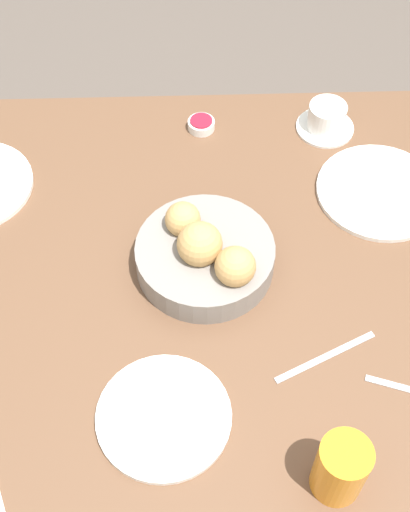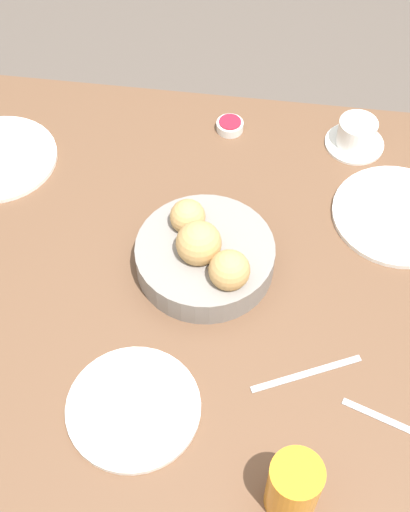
% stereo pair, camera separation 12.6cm
% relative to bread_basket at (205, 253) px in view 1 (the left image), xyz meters
% --- Properties ---
extents(ground_plane, '(10.00, 10.00, 0.00)m').
position_rel_bread_basket_xyz_m(ground_plane, '(0.04, 0.05, -0.75)').
color(ground_plane, '#564C44').
extents(dining_table, '(1.55, 1.02, 0.71)m').
position_rel_bread_basket_xyz_m(dining_table, '(0.04, 0.05, -0.12)').
color(dining_table, brown).
rests_on(dining_table, ground_plane).
extents(bread_basket, '(0.25, 0.25, 0.12)m').
position_rel_bread_basket_xyz_m(bread_basket, '(0.00, 0.00, 0.00)').
color(bread_basket, gray).
rests_on(bread_basket, dining_table).
extents(plate_near_left, '(0.25, 0.25, 0.01)m').
position_rel_bread_basket_xyz_m(plate_near_left, '(-0.35, -0.17, -0.04)').
color(plate_near_left, white).
rests_on(plate_near_left, dining_table).
extents(plate_far_center, '(0.21, 0.21, 0.01)m').
position_rel_bread_basket_xyz_m(plate_far_center, '(0.07, 0.29, -0.04)').
color(plate_far_center, white).
rests_on(plate_far_center, dining_table).
extents(juice_glass, '(0.08, 0.08, 0.12)m').
position_rel_bread_basket_xyz_m(juice_glass, '(-0.18, 0.40, 0.02)').
color(juice_glass, orange).
rests_on(juice_glass, dining_table).
extents(coffee_cup, '(0.12, 0.12, 0.06)m').
position_rel_bread_basket_xyz_m(coffee_cup, '(-0.26, -0.35, -0.02)').
color(coffee_cup, white).
rests_on(coffee_cup, dining_table).
extents(jam_bowl_berry, '(0.06, 0.06, 0.02)m').
position_rel_bread_basket_xyz_m(jam_bowl_berry, '(-0.00, -0.36, -0.03)').
color(jam_bowl_berry, white).
rests_on(jam_bowl_berry, dining_table).
extents(fork_silver, '(0.18, 0.09, 0.00)m').
position_rel_bread_basket_xyz_m(fork_silver, '(-0.19, 0.19, -0.04)').
color(fork_silver, '#B7B7BC').
rests_on(fork_silver, dining_table).
extents(spoon_coffee, '(0.14, 0.06, 0.00)m').
position_rel_bread_basket_xyz_m(spoon_coffee, '(-0.32, 0.25, -0.04)').
color(spoon_coffee, '#B7B7BC').
rests_on(spoon_coffee, dining_table).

